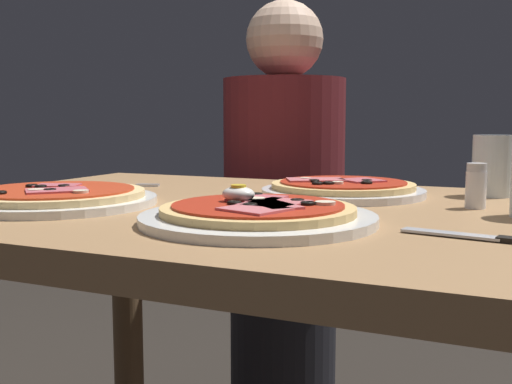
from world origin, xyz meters
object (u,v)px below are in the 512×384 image
fork (113,185)px  pizza_across_right (55,197)px  dining_table (244,288)px  salt_shaker (476,186)px  pizza_foreground (258,214)px  knife (503,239)px  diner_person (284,237)px  pizza_across_left (343,189)px  water_glass_near (493,170)px

fork → pizza_across_right: bearing=-71.6°
dining_table → salt_shaker: size_ratio=15.52×
pizza_foreground → fork: 0.52m
pizza_foreground → knife: 0.29m
pizza_across_right → diner_person: (0.06, 0.79, -0.20)m
pizza_across_left → water_glass_near: size_ratio=2.68×
pizza_foreground → salt_shaker: 0.35m
water_glass_near → knife: 0.42m
pizza_across_right → diner_person: diner_person is taller
pizza_foreground → dining_table: bearing=121.5°
knife → salt_shaker: (-0.05, 0.25, 0.03)m
dining_table → pizza_foreground: bearing=-58.5°
pizza_foreground → fork: pizza_foreground is taller
dining_table → diner_person: bearing=106.7°
pizza_across_right → water_glass_near: size_ratio=2.97×
water_glass_near → dining_table: bearing=-142.1°
pizza_across_left → pizza_across_right: (-0.37, -0.29, -0.00)m
pizza_across_left → pizza_across_right: same height
pizza_across_left → knife: (0.27, -0.32, -0.01)m
pizza_foreground → diner_person: 0.89m
diner_person → pizza_across_left: bearing=121.8°
pizza_foreground → water_glass_near: bearing=59.2°
pizza_foreground → pizza_across_right: (-0.35, 0.03, -0.00)m
water_glass_near → diner_person: diner_person is taller
pizza_across_left → salt_shaker: 0.23m
pizza_foreground → fork: bearing=147.6°
fork → diner_person: size_ratio=0.13×
knife → diner_person: diner_person is taller
dining_table → fork: fork is taller
dining_table → pizza_across_right: size_ratio=3.36×
knife → diner_person: size_ratio=0.17×
pizza_foreground → salt_shaker: size_ratio=4.49×
pizza_foreground → water_glass_near: (0.25, 0.42, 0.03)m
pizza_across_left → fork: size_ratio=1.83×
pizza_foreground → pizza_across_left: size_ratio=1.08×
dining_table → pizza_across_left: pizza_across_left is taller
dining_table → fork: 0.39m
pizza_across_right → salt_shaker: 0.63m
water_glass_near → knife: size_ratio=0.53×
fork → knife: 0.78m
knife → fork: bearing=159.1°
pizza_across_left → pizza_foreground: bearing=-92.7°
dining_table → diner_person: (-0.20, 0.67, -0.05)m
pizza_across_left → water_glass_near: (0.23, 0.10, 0.03)m
pizza_across_right → diner_person: bearing=85.6°
dining_table → fork: (-0.34, 0.13, 0.14)m
water_glass_near → salt_shaker: (-0.01, -0.17, -0.01)m
salt_shaker → fork: bearing=177.9°
pizza_across_right → diner_person: size_ratio=0.26×
pizza_across_right → salt_shaker: size_ratio=4.62×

